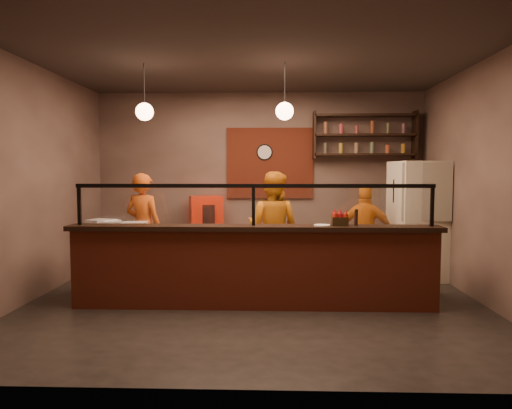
{
  "coord_description": "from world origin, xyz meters",
  "views": [
    {
      "loc": [
        0.22,
        -6.01,
        1.72
      ],
      "look_at": [
        0.01,
        0.3,
        1.28
      ],
      "focal_mm": 32.0,
      "sensor_mm": 36.0,
      "label": 1
    }
  ],
  "objects_px": {
    "cook_left": "(143,227)",
    "pepper_mill": "(356,217)",
    "red_cooler": "(206,232)",
    "fridge": "(418,221)",
    "wall_clock": "(265,152)",
    "cook_right": "(366,233)",
    "cook_mid": "(273,228)",
    "pizza_dough": "(300,233)",
    "condiment_caddy": "(340,221)"
  },
  "relations": [
    {
      "from": "cook_left",
      "to": "pepper_mill",
      "type": "bearing_deg",
      "value": 175.02
    },
    {
      "from": "red_cooler",
      "to": "fridge",
      "type": "bearing_deg",
      "value": -27.32
    },
    {
      "from": "wall_clock",
      "to": "cook_right",
      "type": "height_order",
      "value": "wall_clock"
    },
    {
      "from": "cook_mid",
      "to": "pizza_dough",
      "type": "distance_m",
      "value": 0.94
    },
    {
      "from": "wall_clock",
      "to": "cook_left",
      "type": "xyz_separation_m",
      "value": [
        -1.9,
        -1.35,
        -1.24
      ]
    },
    {
      "from": "condiment_caddy",
      "to": "pizza_dough",
      "type": "bearing_deg",
      "value": 136.25
    },
    {
      "from": "wall_clock",
      "to": "cook_right",
      "type": "distance_m",
      "value": 2.41
    },
    {
      "from": "pepper_mill",
      "to": "condiment_caddy",
      "type": "bearing_deg",
      "value": -178.95
    },
    {
      "from": "pizza_dough",
      "to": "condiment_caddy",
      "type": "height_order",
      "value": "condiment_caddy"
    },
    {
      "from": "cook_right",
      "to": "fridge",
      "type": "relative_size",
      "value": 0.8
    },
    {
      "from": "fridge",
      "to": "red_cooler",
      "type": "xyz_separation_m",
      "value": [
        -3.56,
        0.76,
        -0.3
      ]
    },
    {
      "from": "red_cooler",
      "to": "cook_right",
      "type": "bearing_deg",
      "value": -32.45
    },
    {
      "from": "wall_clock",
      "to": "red_cooler",
      "type": "distance_m",
      "value": 1.82
    },
    {
      "from": "cook_left",
      "to": "cook_mid",
      "type": "height_order",
      "value": "cook_mid"
    },
    {
      "from": "cook_left",
      "to": "fridge",
      "type": "distance_m",
      "value": 4.41
    },
    {
      "from": "fridge",
      "to": "cook_left",
      "type": "bearing_deg",
      "value": 175.44
    },
    {
      "from": "pepper_mill",
      "to": "wall_clock",
      "type": "bearing_deg",
      "value": 113.62
    },
    {
      "from": "wall_clock",
      "to": "cook_left",
      "type": "bearing_deg",
      "value": -144.64
    },
    {
      "from": "cook_right",
      "to": "pizza_dough",
      "type": "bearing_deg",
      "value": 56.26
    },
    {
      "from": "red_cooler",
      "to": "pizza_dough",
      "type": "xyz_separation_m",
      "value": [
        1.57,
        -1.97,
        0.25
      ]
    },
    {
      "from": "condiment_caddy",
      "to": "cook_mid",
      "type": "bearing_deg",
      "value": 122.67
    },
    {
      "from": "red_cooler",
      "to": "pepper_mill",
      "type": "xyz_separation_m",
      "value": [
        2.25,
        -2.41,
        0.51
      ]
    },
    {
      "from": "cook_left",
      "to": "pepper_mill",
      "type": "xyz_separation_m",
      "value": [
        3.09,
        -1.38,
        0.3
      ]
    },
    {
      "from": "wall_clock",
      "to": "fridge",
      "type": "distance_m",
      "value": 2.95
    },
    {
      "from": "cook_mid",
      "to": "red_cooler",
      "type": "xyz_separation_m",
      "value": [
        -1.2,
        1.11,
        -0.22
      ]
    },
    {
      "from": "red_cooler",
      "to": "pizza_dough",
      "type": "distance_m",
      "value": 2.53
    },
    {
      "from": "wall_clock",
      "to": "red_cooler",
      "type": "relative_size",
      "value": 0.23
    },
    {
      "from": "wall_clock",
      "to": "pizza_dough",
      "type": "distance_m",
      "value": 2.62
    },
    {
      "from": "cook_mid",
      "to": "pepper_mill",
      "type": "height_order",
      "value": "cook_mid"
    },
    {
      "from": "pizza_dough",
      "to": "red_cooler",
      "type": "bearing_deg",
      "value": 128.63
    },
    {
      "from": "wall_clock",
      "to": "cook_right",
      "type": "relative_size",
      "value": 0.2
    },
    {
      "from": "cook_left",
      "to": "condiment_caddy",
      "type": "relative_size",
      "value": 8.69
    },
    {
      "from": "condiment_caddy",
      "to": "cook_right",
      "type": "bearing_deg",
      "value": 67.61
    },
    {
      "from": "cook_mid",
      "to": "condiment_caddy",
      "type": "relative_size",
      "value": 8.81
    },
    {
      "from": "cook_mid",
      "to": "fridge",
      "type": "height_order",
      "value": "fridge"
    },
    {
      "from": "wall_clock",
      "to": "condiment_caddy",
      "type": "relative_size",
      "value": 1.52
    },
    {
      "from": "cook_left",
      "to": "condiment_caddy",
      "type": "height_order",
      "value": "cook_left"
    },
    {
      "from": "condiment_caddy",
      "to": "cook_left",
      "type": "bearing_deg",
      "value": 154.47
    },
    {
      "from": "pizza_dough",
      "to": "pepper_mill",
      "type": "distance_m",
      "value": 0.85
    },
    {
      "from": "condiment_caddy",
      "to": "fridge",
      "type": "bearing_deg",
      "value": 47.66
    },
    {
      "from": "wall_clock",
      "to": "condiment_caddy",
      "type": "bearing_deg",
      "value": -70.1
    },
    {
      "from": "cook_right",
      "to": "pizza_dough",
      "type": "height_order",
      "value": "cook_right"
    },
    {
      "from": "cook_right",
      "to": "condiment_caddy",
      "type": "xyz_separation_m",
      "value": [
        -0.65,
        -1.58,
        0.35
      ]
    },
    {
      "from": "condiment_caddy",
      "to": "pepper_mill",
      "type": "height_order",
      "value": "pepper_mill"
    },
    {
      "from": "wall_clock",
      "to": "red_cooler",
      "type": "height_order",
      "value": "wall_clock"
    },
    {
      "from": "pepper_mill",
      "to": "cook_mid",
      "type": "bearing_deg",
      "value": 128.6
    },
    {
      "from": "fridge",
      "to": "condiment_caddy",
      "type": "bearing_deg",
      "value": -140.54
    },
    {
      "from": "cook_left",
      "to": "condiment_caddy",
      "type": "bearing_deg",
      "value": 173.48
    },
    {
      "from": "cook_left",
      "to": "wall_clock",
      "type": "bearing_deg",
      "value": -125.64
    },
    {
      "from": "wall_clock",
      "to": "pepper_mill",
      "type": "height_order",
      "value": "wall_clock"
    }
  ]
}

